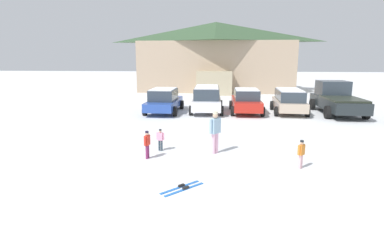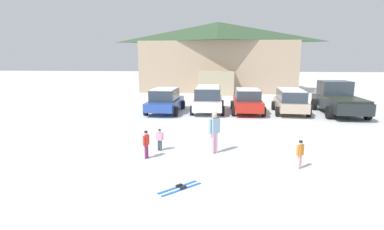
% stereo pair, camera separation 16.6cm
% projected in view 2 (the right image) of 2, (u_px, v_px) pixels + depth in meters
% --- Properties ---
extents(ground, '(160.00, 160.00, 0.00)m').
position_uv_depth(ground, '(172.00, 207.00, 7.53)').
color(ground, silver).
extents(ski_lodge, '(17.56, 9.41, 7.76)m').
position_uv_depth(ski_lodge, '(218.00, 56.00, 34.48)').
color(ski_lodge, tan).
rests_on(ski_lodge, ground).
extents(parked_blue_hatchback, '(2.34, 4.68, 1.67)m').
position_uv_depth(parked_blue_hatchback, '(165.00, 100.00, 20.65)').
color(parked_blue_hatchback, '#28489F').
rests_on(parked_blue_hatchback, ground).
extents(parked_white_suv, '(2.30, 4.56, 1.79)m').
position_uv_depth(parked_white_suv, '(208.00, 98.00, 20.77)').
color(parked_white_suv, white).
rests_on(parked_white_suv, ground).
extents(parked_red_sedan, '(2.15, 4.25, 1.66)m').
position_uv_depth(parked_red_sedan, '(247.00, 101.00, 20.41)').
color(parked_red_sedan, red).
rests_on(parked_red_sedan, ground).
extents(parked_beige_suv, '(2.34, 4.22, 1.64)m').
position_uv_depth(parked_beige_suv, '(290.00, 100.00, 20.21)').
color(parked_beige_suv, '#BBA68F').
rests_on(parked_beige_suv, ground).
extents(pickup_truck, '(2.62, 5.64, 2.15)m').
position_uv_depth(pickup_truck, '(338.00, 99.00, 20.07)').
color(pickup_truck, '#202629').
rests_on(pickup_truck, ground).
extents(skier_adult_in_blue_parka, '(0.45, 0.49, 1.67)m').
position_uv_depth(skier_adult_in_blue_parka, '(214.00, 130.00, 11.62)').
color(skier_adult_in_blue_parka, '#EFB4CE').
rests_on(skier_adult_in_blue_parka, ground).
extents(skier_child_in_red_jacket, '(0.19, 0.38, 1.05)m').
position_uv_depth(skier_child_in_red_jacket, '(146.00, 143.00, 11.10)').
color(skier_child_in_red_jacket, '#7B2958').
rests_on(skier_child_in_red_jacket, ground).
extents(skier_child_in_pink_snowsuit, '(0.33, 0.16, 0.89)m').
position_uv_depth(skier_child_in_pink_snowsuit, '(160.00, 138.00, 12.05)').
color(skier_child_in_pink_snowsuit, '#2F3E49').
rests_on(skier_child_in_pink_snowsuit, ground).
extents(skier_child_in_orange_jacket, '(0.28, 0.28, 0.99)m').
position_uv_depth(skier_child_in_orange_jacket, '(300.00, 153.00, 10.02)').
color(skier_child_in_orange_jacket, beige).
rests_on(skier_child_in_orange_jacket, ground).
extents(pair_of_skis, '(1.18, 1.19, 0.08)m').
position_uv_depth(pair_of_skis, '(180.00, 188.00, 8.59)').
color(pair_of_skis, blue).
rests_on(pair_of_skis, ground).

